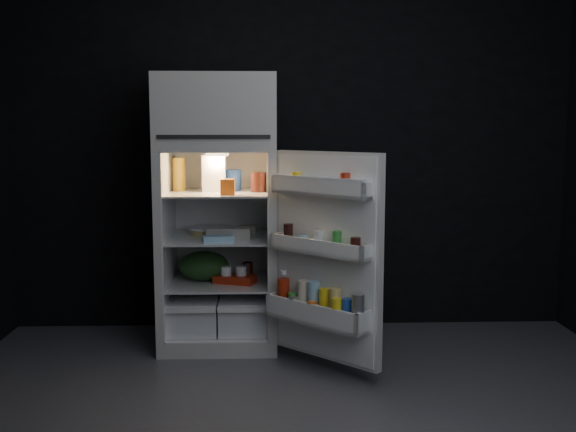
{
  "coord_description": "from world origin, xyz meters",
  "views": [
    {
      "loc": [
        -0.19,
        -3.15,
        1.44
      ],
      "look_at": [
        -0.05,
        1.0,
        0.9
      ],
      "focal_mm": 42.0,
      "sensor_mm": 36.0,
      "label": 1
    }
  ],
  "objects_px": {
    "yogurt_tray": "(235,279)",
    "fridge_door": "(324,261)",
    "milk_jug": "(214,173)",
    "refrigerator": "(219,202)",
    "egg_carton": "(229,233)"
  },
  "relations": [
    {
      "from": "fridge_door",
      "to": "egg_carton",
      "type": "relative_size",
      "value": 4.27
    },
    {
      "from": "fridge_door",
      "to": "milk_jug",
      "type": "relative_size",
      "value": 5.08
    },
    {
      "from": "milk_jug",
      "to": "yogurt_tray",
      "type": "relative_size",
      "value": 0.91
    },
    {
      "from": "refrigerator",
      "to": "milk_jug",
      "type": "height_order",
      "value": "refrigerator"
    },
    {
      "from": "fridge_door",
      "to": "milk_jug",
      "type": "xyz_separation_m",
      "value": [
        -0.68,
        0.63,
        0.47
      ]
    },
    {
      "from": "refrigerator",
      "to": "yogurt_tray",
      "type": "bearing_deg",
      "value": -42.47
    },
    {
      "from": "milk_jug",
      "to": "egg_carton",
      "type": "height_order",
      "value": "milk_jug"
    },
    {
      "from": "refrigerator",
      "to": "egg_carton",
      "type": "bearing_deg",
      "value": -57.53
    },
    {
      "from": "refrigerator",
      "to": "milk_jug",
      "type": "bearing_deg",
      "value": -154.35
    },
    {
      "from": "refrigerator",
      "to": "egg_carton",
      "type": "xyz_separation_m",
      "value": [
        0.07,
        -0.11,
        -0.19
      ]
    },
    {
      "from": "refrigerator",
      "to": "yogurt_tray",
      "type": "xyz_separation_m",
      "value": [
        0.11,
        -0.1,
        -0.5
      ]
    },
    {
      "from": "refrigerator",
      "to": "milk_jug",
      "type": "xyz_separation_m",
      "value": [
        -0.03,
        -0.01,
        0.19
      ]
    },
    {
      "from": "yogurt_tray",
      "to": "egg_carton",
      "type": "bearing_deg",
      "value": -138.19
    },
    {
      "from": "fridge_door",
      "to": "yogurt_tray",
      "type": "xyz_separation_m",
      "value": [
        -0.54,
        0.55,
        -0.23
      ]
    },
    {
      "from": "yogurt_tray",
      "to": "fridge_door",
      "type": "bearing_deg",
      "value": -25.74
    }
  ]
}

